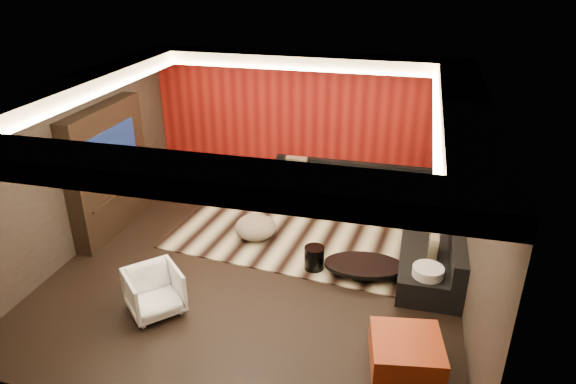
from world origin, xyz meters
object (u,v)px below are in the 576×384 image
(orange_ottoman, at_px, (406,353))
(sectional_sofa, at_px, (383,211))
(armchair, at_px, (154,291))
(white_side_table, at_px, (426,284))
(drum_stool, at_px, (314,258))
(coffee_table, at_px, (364,269))

(orange_ottoman, distance_m, sectional_sofa, 3.49)
(sectional_sofa, bearing_deg, armchair, -130.53)
(white_side_table, distance_m, sectional_sofa, 2.22)
(drum_stool, xyz_separation_m, white_side_table, (1.67, -0.37, 0.06))
(drum_stool, height_order, white_side_table, white_side_table)
(drum_stool, xyz_separation_m, armchair, (-1.88, -1.53, 0.11))
(orange_ottoman, xyz_separation_m, sectional_sofa, (-0.56, 3.45, 0.08))
(armchair, bearing_deg, coffee_table, -15.90)
(coffee_table, bearing_deg, drum_stool, 180.00)
(drum_stool, height_order, sectional_sofa, sectional_sofa)
(orange_ottoman, relative_size, armchair, 1.17)
(sectional_sofa, bearing_deg, drum_stool, -117.70)
(drum_stool, relative_size, sectional_sofa, 0.10)
(orange_ottoman, height_order, sectional_sofa, sectional_sofa)
(white_side_table, xyz_separation_m, sectional_sofa, (-0.77, 2.08, -0.00))
(coffee_table, height_order, white_side_table, white_side_table)
(coffee_table, height_order, sectional_sofa, sectional_sofa)
(coffee_table, distance_m, white_side_table, 0.99)
(orange_ottoman, bearing_deg, drum_stool, 130.16)
(orange_ottoman, bearing_deg, sectional_sofa, 99.18)
(coffee_table, bearing_deg, white_side_table, -21.96)
(orange_ottoman, bearing_deg, armchair, 176.67)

